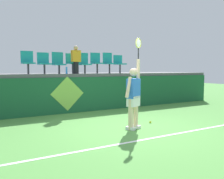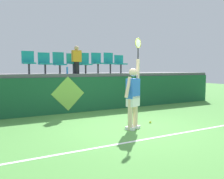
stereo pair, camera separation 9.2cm
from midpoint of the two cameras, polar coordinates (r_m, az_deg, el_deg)
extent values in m
plane|color=#519342|center=(6.75, 4.42, -9.18)|extent=(40.00, 40.00, 0.00)
cube|color=#195633|center=(9.42, -6.68, -1.10)|extent=(13.38, 0.20, 1.33)
cube|color=#56565B|center=(10.73, -9.82, 3.47)|extent=(13.38, 3.01, 0.12)
cube|color=white|center=(5.99, 9.83, -11.02)|extent=(12.04, 0.08, 0.01)
cube|color=white|center=(6.62, 3.98, -9.10)|extent=(0.21, 0.29, 0.08)
cube|color=white|center=(6.83, 5.18, -8.67)|extent=(0.21, 0.29, 0.08)
cylinder|color=beige|center=(6.54, 4.00, -5.83)|extent=(0.13, 0.13, 0.85)
cylinder|color=beige|center=(6.75, 5.21, -5.50)|extent=(0.13, 0.13, 0.85)
cube|color=white|center=(6.59, 4.63, -2.73)|extent=(0.42, 0.34, 0.28)
cube|color=blue|center=(6.55, 4.65, 0.27)|extent=(0.44, 0.35, 0.53)
sphere|color=beige|center=(6.53, 4.68, 4.07)|extent=(0.22, 0.22, 0.22)
cylinder|color=beige|center=(6.35, 3.49, 0.53)|extent=(0.27, 0.18, 0.55)
cylinder|color=beige|center=(6.74, 5.78, 4.68)|extent=(0.09, 0.09, 0.58)
cylinder|color=black|center=(6.75, 5.81, 8.42)|extent=(0.03, 0.03, 0.30)
torus|color=gold|center=(6.77, 5.83, 10.78)|extent=(0.27, 0.13, 0.28)
ellipsoid|color=silver|center=(6.77, 5.83, 10.78)|extent=(0.23, 0.11, 0.24)
sphere|color=#D1E533|center=(7.49, 8.65, -7.56)|extent=(0.07, 0.07, 0.07)
cylinder|color=#338CE5|center=(9.26, -10.90, 4.44)|extent=(0.07, 0.07, 0.27)
cylinder|color=#38383D|center=(9.32, -19.33, 4.57)|extent=(0.07, 0.07, 0.37)
cube|color=teal|center=(9.33, -19.37, 5.85)|extent=(0.44, 0.42, 0.05)
cube|color=teal|center=(9.52, -19.62, 7.25)|extent=(0.44, 0.04, 0.43)
cylinder|color=#38383D|center=(9.45, -15.84, 4.60)|extent=(0.07, 0.07, 0.35)
cube|color=teal|center=(9.45, -15.87, 5.80)|extent=(0.44, 0.42, 0.05)
cube|color=teal|center=(9.64, -16.18, 7.14)|extent=(0.44, 0.04, 0.41)
cylinder|color=#38383D|center=(9.61, -12.56, 4.60)|extent=(0.07, 0.07, 0.33)
cube|color=teal|center=(9.61, -12.58, 5.73)|extent=(0.44, 0.42, 0.05)
cube|color=teal|center=(9.80, -12.95, 7.20)|extent=(0.44, 0.04, 0.46)
cylinder|color=#38383D|center=(9.79, -9.46, 4.82)|extent=(0.07, 0.07, 0.38)
cube|color=teal|center=(9.79, -9.48, 6.08)|extent=(0.44, 0.42, 0.05)
cube|color=teal|center=(9.97, -9.88, 7.27)|extent=(0.44, 0.04, 0.38)
cylinder|color=#38383D|center=(9.98, -6.64, 4.74)|extent=(0.07, 0.07, 0.34)
cube|color=teal|center=(9.98, -6.65, 5.87)|extent=(0.44, 0.42, 0.05)
cube|color=teal|center=(10.17, -7.10, 7.27)|extent=(0.44, 0.04, 0.45)
cylinder|color=#38383D|center=(10.22, -3.74, 4.91)|extent=(0.07, 0.07, 0.40)
cube|color=teal|center=(10.22, -3.74, 6.16)|extent=(0.44, 0.42, 0.05)
cube|color=teal|center=(10.40, -4.22, 7.44)|extent=(0.44, 0.04, 0.42)
cylinder|color=#38383D|center=(10.49, -0.84, 4.90)|extent=(0.07, 0.07, 0.39)
cube|color=teal|center=(10.50, -0.84, 6.10)|extent=(0.44, 0.42, 0.05)
cube|color=teal|center=(10.67, -1.35, 7.42)|extent=(0.44, 0.04, 0.45)
cylinder|color=#38383D|center=(10.76, 1.65, 4.86)|extent=(0.07, 0.07, 0.38)
cube|color=teal|center=(10.77, 1.65, 6.00)|extent=(0.44, 0.42, 0.05)
cube|color=teal|center=(10.94, 1.12, 7.09)|extent=(0.44, 0.04, 0.37)
cylinder|color=black|center=(9.46, -8.72, 5.06)|extent=(0.20, 0.20, 0.46)
cube|color=orange|center=(9.48, -8.75, 7.76)|extent=(0.34, 0.20, 0.44)
sphere|color=#DBAD84|center=(9.50, -8.78, 9.61)|extent=(0.18, 0.18, 0.18)
cube|color=#195633|center=(9.15, -10.63, -5.52)|extent=(0.90, 0.01, 0.00)
plane|color=#8CC64C|center=(9.04, -10.69, -0.97)|extent=(1.27, 0.00, 1.27)
camera|label=1|loc=(0.05, -90.35, -0.03)|focal=38.94mm
camera|label=2|loc=(0.05, 89.65, 0.03)|focal=38.94mm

